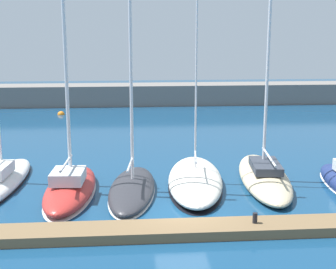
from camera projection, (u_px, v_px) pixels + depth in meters
name	position (u px, v px, depth m)	size (l,w,h in m)	color
ground_plane	(183.00, 216.00, 21.90)	(120.00, 120.00, 0.00)	navy
dock_pier	(189.00, 230.00, 19.85)	(24.30, 1.58, 0.42)	brown
breakwater_seawall	(150.00, 94.00, 54.38)	(108.00, 3.79, 2.26)	slate
sailboat_red_second	(70.00, 185.00, 24.52)	(2.81, 7.69, 15.75)	#B72D28
sailboat_charcoal_third	(132.00, 186.00, 24.86)	(3.06, 7.79, 16.60)	#2D2D33
sailboat_ivory_fourth	(195.00, 180.00, 26.02)	(3.87, 9.00, 14.98)	silver
sailboat_sand_fifth	(264.00, 173.00, 26.50)	(3.51, 9.24, 19.83)	beige
mooring_buoy_orange	(61.00, 115.00, 47.93)	(0.70, 0.70, 0.70)	orange
dock_bollard	(255.00, 218.00, 19.97)	(0.20, 0.20, 0.44)	black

